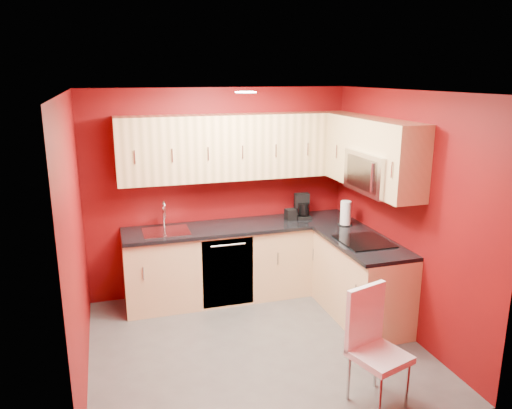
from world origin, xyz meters
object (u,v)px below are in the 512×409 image
napkin_holder (291,214)px  paper_towel (346,213)px  dining_chair (380,350)px  microwave (378,172)px  sink (166,228)px  coffee_maker (303,206)px

napkin_holder → paper_towel: size_ratio=0.45×
dining_chair → microwave: bearing=46.0°
sink → paper_towel: (2.07, -0.39, 0.11)m
coffee_maker → napkin_holder: bearing=-162.0°
sink → microwave: bearing=-25.6°
microwave → sink: bearing=154.4°
dining_chair → paper_towel: bearing=54.4°
microwave → napkin_holder: bearing=119.1°
napkin_holder → sink: bearing=-179.4°
sink → paper_towel: bearing=-10.6°
microwave → napkin_holder: size_ratio=5.76×
napkin_holder → paper_towel: (0.54, -0.40, 0.08)m
coffee_maker → paper_towel: (0.36, -0.44, -0.00)m
sink → dining_chair: (1.40, -2.36, -0.45)m
coffee_maker → microwave: bearing=-63.6°
microwave → coffee_maker: 1.28m
sink → coffee_maker: sink is taller
paper_towel → dining_chair: bearing=-108.7°
sink → paper_towel: sink is taller
sink → dining_chair: size_ratio=0.53×
napkin_holder → paper_towel: bearing=-36.7°
dining_chair → napkin_holder: bearing=70.0°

